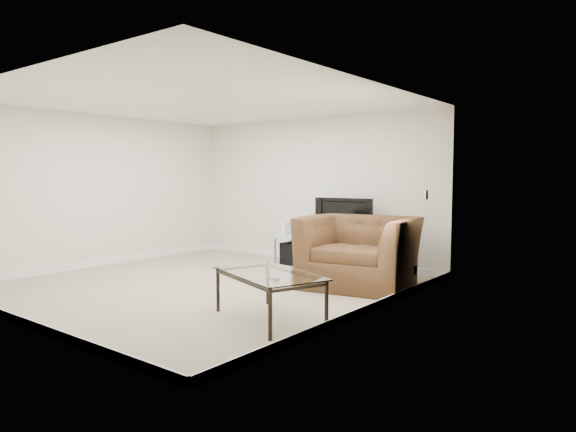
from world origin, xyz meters
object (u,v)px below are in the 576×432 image
Objects in this scene: coffee_table at (269,296)px; side_table at (293,250)px; tv_stand at (346,251)px; subwoofer at (295,254)px; television at (346,215)px; recliner at (359,240)px.

side_table is at bearing 123.00° from coffee_table.
tv_stand is 0.92m from subwoofer.
television is 1.81× the size of side_table.
tv_stand is at bearing 14.12° from side_table.
side_table is at bearing -173.88° from television.
subwoofer is 0.26× the size of recliner.
tv_stand reaches higher than coffee_table.
coffee_table is (1.85, -2.85, 0.00)m from side_table.
recliner is (1.77, -0.85, 0.39)m from side_table.
coffee_table reaches higher than subwoofer.
television is 2.43× the size of subwoofer.
side_table is 0.40× the size of coffee_table.
coffee_table is at bearing -98.34° from recliner.
recliner is at bearing -57.25° from television.
recliner is at bearing 92.32° from coffee_table.
tv_stand is at bearing 89.22° from television.
television is at bearing -90.00° from tv_stand.
tv_stand reaches higher than side_table.
recliner reaches higher than coffee_table.
subwoofer is at bearing -174.76° from television.
tv_stand reaches higher than subwoofer.
recliner is 2.04m from coffee_table.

